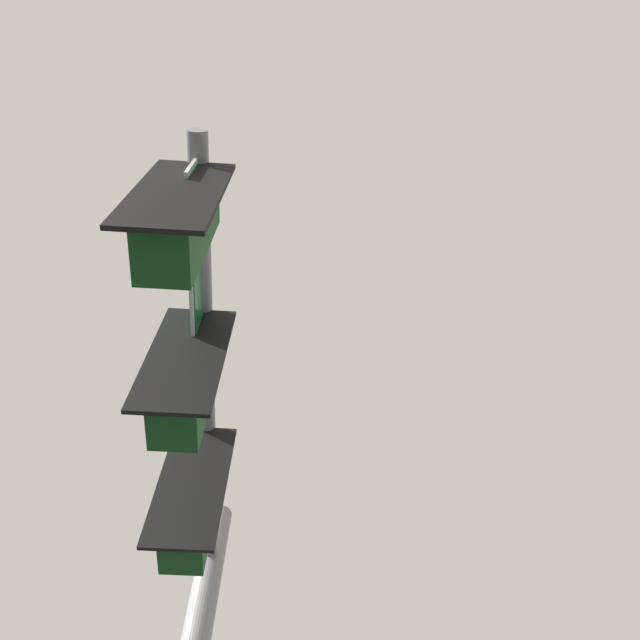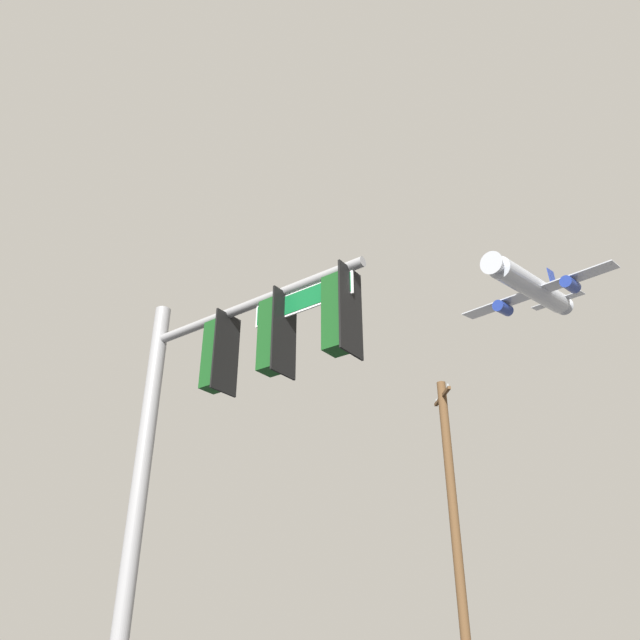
# 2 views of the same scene
# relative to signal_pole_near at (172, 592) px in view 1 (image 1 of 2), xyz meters

# --- Properties ---
(signal_pole_near) EXTENTS (4.24, 0.99, 6.63)m
(signal_pole_near) POSITION_rel_signal_pole_near_xyz_m (0.00, 0.00, 0.00)
(signal_pole_near) COLOR gray
(signal_pole_near) RESTS_ON ground_plane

